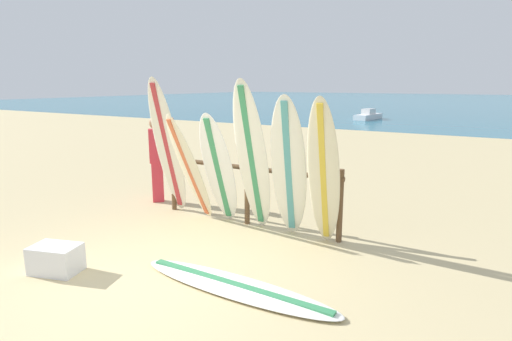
% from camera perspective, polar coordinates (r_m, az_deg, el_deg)
% --- Properties ---
extents(ground_plane, '(120.00, 120.00, 0.00)m').
position_cam_1_polar(ground_plane, '(5.48, -15.77, -14.68)').
color(ground_plane, '#CCB784').
extents(ocean_water, '(120.00, 80.00, 0.01)m').
position_cam_1_polar(ocean_water, '(61.47, 27.57, 8.24)').
color(ocean_water, teal).
rests_on(ocean_water, ground).
extents(surfboard_rack, '(3.42, 0.09, 1.14)m').
position_cam_1_polar(surfboard_rack, '(7.17, -1.22, -1.48)').
color(surfboard_rack, brown).
rests_on(surfboard_rack, ground).
extents(surfboard_leaning_far_left, '(0.63, 0.95, 2.52)m').
position_cam_1_polar(surfboard_leaning_far_left, '(7.72, -11.86, 3.03)').
color(surfboard_leaning_far_left, white).
rests_on(surfboard_leaning_far_left, ground).
extents(surfboard_leaning_left, '(0.66, 0.98, 1.93)m').
position_cam_1_polar(surfboard_leaning_left, '(7.28, -8.95, 0.27)').
color(surfboard_leaning_left, beige).
rests_on(surfboard_leaning_left, ground).
extents(surfboard_leaning_center_left, '(0.66, 0.96, 1.97)m').
position_cam_1_polar(surfboard_leaning_center_left, '(7.02, -5.06, 0.10)').
color(surfboard_leaning_center_left, white).
rests_on(surfboard_leaning_center_left, ground).
extents(surfboard_leaning_center, '(0.60, 0.92, 2.49)m').
position_cam_1_polar(surfboard_leaning_center, '(6.60, -0.51, 1.68)').
color(surfboard_leaning_center, white).
rests_on(surfboard_leaning_center, ground).
extents(surfboard_leaning_center_right, '(0.68, 0.79, 2.26)m').
position_cam_1_polar(surfboard_leaning_center_right, '(6.41, 4.46, 0.32)').
color(surfboard_leaning_center_right, white).
rests_on(surfboard_leaning_center_right, ground).
extents(surfboard_leaning_right, '(0.58, 0.87, 2.25)m').
position_cam_1_polar(surfboard_leaning_right, '(6.05, 9.16, -0.53)').
color(surfboard_leaning_right, beige).
rests_on(surfboard_leaning_right, ground).
extents(surfboard_lying_on_sand, '(2.73, 0.60, 0.08)m').
position_cam_1_polar(surfboard_lying_on_sand, '(5.18, -2.85, -15.42)').
color(surfboard_lying_on_sand, white).
rests_on(surfboard_lying_on_sand, ground).
extents(beachgoer_standing, '(0.32, 0.32, 1.74)m').
position_cam_1_polar(beachgoer_standing, '(8.74, -13.34, 1.95)').
color(beachgoer_standing, '#D8333F').
rests_on(beachgoer_standing, ground).
extents(small_boat_offshore, '(1.20, 2.91, 0.71)m').
position_cam_1_polar(small_boat_offshore, '(29.27, 14.98, 7.20)').
color(small_boat_offshore, silver).
rests_on(small_boat_offshore, ocean_water).
extents(cooler_box, '(0.69, 0.56, 0.36)m').
position_cam_1_polar(cooler_box, '(6.10, -25.50, -10.76)').
color(cooler_box, white).
rests_on(cooler_box, ground).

